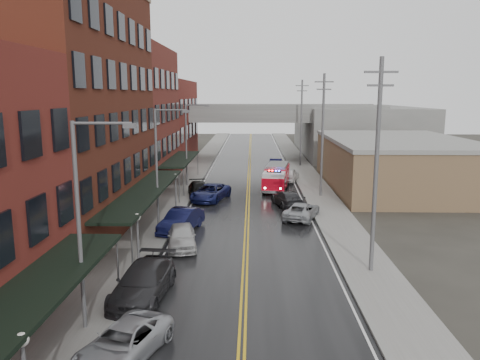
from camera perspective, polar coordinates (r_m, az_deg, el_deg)
name	(u,v)px	position (r m, az deg, el deg)	size (l,w,h in m)	color
road	(248,208)	(41.76, 0.93, -3.48)	(11.00, 160.00, 0.02)	black
sidewalk_left	(166,207)	(42.44, -8.99, -3.29)	(3.00, 160.00, 0.15)	slate
sidewalk_right	(330,208)	(42.31, 10.89, -3.40)	(3.00, 160.00, 0.15)	slate
curb_left	(185,207)	(42.17, -6.78, -3.33)	(0.30, 160.00, 0.15)	gray
curb_right	(311,208)	(42.07, 8.67, -3.41)	(0.30, 160.00, 0.15)	gray
brick_building_b	(62,109)	(36.23, -20.90, 8.10)	(9.00, 20.00, 18.00)	#4C2114
brick_building_c	(127,118)	(52.90, -13.61, 7.37)	(9.00, 15.00, 15.00)	maroon
brick_building_far	(159,122)	(70.00, -9.84, 6.95)	(9.00, 20.00, 12.00)	maroon
tan_building	(396,165)	(53.43, 18.49, 1.76)	(14.00, 22.00, 5.00)	olive
right_far_block	(355,130)	(82.66, 13.88, 5.92)	(18.00, 30.00, 8.00)	slate
awning_0	(18,306)	(17.97, -25.41, -13.74)	(2.60, 16.00, 3.09)	black
awning_1	(145,191)	(35.16, -11.48, -1.36)	(2.60, 18.00, 3.09)	black
awning_2	(181,159)	(52.12, -7.21, 2.55)	(2.60, 13.00, 3.09)	black
globe_lamp_0	(23,358)	(16.21, -24.91, -19.08)	(0.44, 0.44, 3.12)	#59595B
globe_lamp_1	(137,227)	(28.46, -12.41, -5.59)	(0.44, 0.44, 3.12)	#59595B
globe_lamp_2	(176,183)	(41.82, -7.86, -0.33)	(0.44, 0.44, 3.12)	#59595B
street_lamp_0	(84,214)	(20.37, -18.48, -3.91)	(2.64, 0.22, 9.00)	#59595B
street_lamp_1	(160,160)	(35.55, -9.76, 2.42)	(2.64, 0.22, 9.00)	#59595B
street_lamp_2	(188,140)	(51.24, -6.30, 4.92)	(2.64, 0.22, 9.00)	#59595B
utility_pole_0	(376,163)	(26.69, 16.29, 1.96)	(1.80, 0.24, 12.00)	#59595B
utility_pole_1	(323,133)	(46.19, 10.03, 5.62)	(1.80, 0.24, 12.00)	#59595B
utility_pole_2	(301,122)	(65.99, 7.49, 7.08)	(1.80, 0.24, 12.00)	#59595B
overpass	(250,121)	(72.65, 1.21, 7.21)	(40.00, 10.00, 7.50)	slate
fire_truck	(276,177)	(49.80, 4.45, 0.42)	(3.73, 7.47, 2.63)	red
parked_car_left_2	(123,343)	(19.46, -14.05, -18.72)	(2.20, 4.77, 1.32)	#9B9DA2
parked_car_left_3	(144,282)	(24.30, -11.68, -12.06)	(2.35, 5.78, 1.68)	#272729
parked_car_left_4	(182,236)	(31.38, -7.12, -6.84)	(1.84, 4.56, 1.55)	#B2B2B2
parked_car_left_5	(181,220)	(34.97, -7.18, -4.92)	(1.78, 5.09, 1.68)	#0E1034
parked_car_left_6	(210,192)	(44.88, -3.62, -1.52)	(2.57, 5.58, 1.55)	#141A4E
parked_car_left_7	(199,190)	(46.58, -5.05, -1.17)	(2.01, 4.95, 1.44)	black
parked_car_right_0	(302,211)	(38.55, 7.52, -3.73)	(2.24, 4.86, 1.35)	#999DA1
parked_car_right_1	(287,199)	(42.59, 5.80, -2.28)	(2.01, 4.94, 1.43)	#2A2A2D
parked_car_right_2	(289,174)	(54.83, 5.96, 0.67)	(1.93, 4.80, 1.63)	white
parked_car_right_3	(276,164)	(63.50, 4.39, 1.98)	(1.61, 4.63, 1.53)	black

